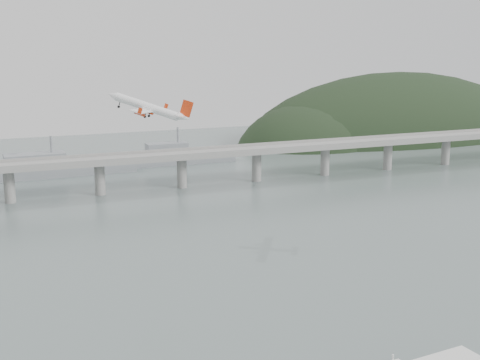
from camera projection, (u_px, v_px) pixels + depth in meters
name	position (u px, v px, depth m)	size (l,w,h in m)	color
ground	(304.00, 323.00, 206.51)	(900.00, 900.00, 0.00)	#576463
bridge	(148.00, 162.00, 383.42)	(800.00, 22.00, 23.90)	gray
headland	(407.00, 155.00, 615.34)	(365.00, 155.00, 156.00)	black
airliner	(149.00, 108.00, 272.90)	(33.58, 32.25, 13.82)	white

